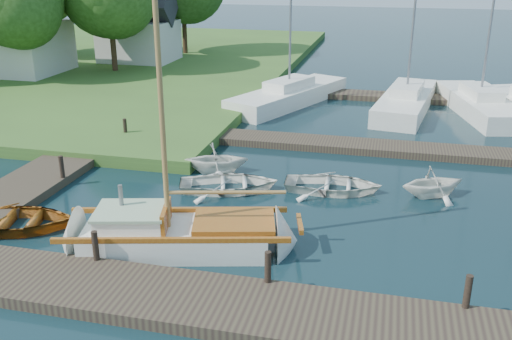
% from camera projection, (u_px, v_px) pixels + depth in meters
% --- Properties ---
extents(ground, '(160.00, 160.00, 0.00)m').
position_uv_depth(ground, '(256.00, 204.00, 18.63)').
color(ground, black).
rests_on(ground, ground).
extents(near_dock, '(18.00, 2.20, 0.30)m').
position_uv_depth(near_dock, '(195.00, 302.00, 13.11)').
color(near_dock, '#33261F').
rests_on(near_dock, ground).
extents(left_dock, '(2.20, 18.00, 0.30)m').
position_uv_depth(left_dock, '(68.00, 161.00, 22.16)').
color(left_dock, '#33261F').
rests_on(left_dock, ground).
extents(far_dock, '(14.00, 1.60, 0.30)m').
position_uv_depth(far_dock, '(338.00, 145.00, 24.05)').
color(far_dock, '#33261F').
rests_on(far_dock, ground).
extents(pontoon, '(30.00, 1.60, 0.30)m').
position_uv_depth(pontoon, '(504.00, 103.00, 30.93)').
color(pontoon, '#33261F').
rests_on(pontoon, ground).
extents(mooring_post_1, '(0.16, 0.16, 0.80)m').
position_uv_depth(mooring_post_1, '(95.00, 246.00, 14.49)').
color(mooring_post_1, black).
rests_on(mooring_post_1, near_dock).
extents(mooring_post_2, '(0.16, 0.16, 0.80)m').
position_uv_depth(mooring_post_2, '(268.00, 267.00, 13.50)').
color(mooring_post_2, black).
rests_on(mooring_post_2, near_dock).
extents(mooring_post_3, '(0.16, 0.16, 0.80)m').
position_uv_depth(mooring_post_3, '(468.00, 291.00, 12.51)').
color(mooring_post_3, black).
rests_on(mooring_post_3, near_dock).
extents(mooring_post_4, '(0.16, 0.16, 0.80)m').
position_uv_depth(mooring_post_4, '(62.00, 167.00, 19.92)').
color(mooring_post_4, black).
rests_on(mooring_post_4, left_dock).
extents(mooring_post_5, '(0.16, 0.16, 0.80)m').
position_uv_depth(mooring_post_5, '(125.00, 128.00, 24.47)').
color(mooring_post_5, black).
rests_on(mooring_post_5, left_dock).
extents(sailboat, '(7.41, 3.64, 9.83)m').
position_uv_depth(sailboat, '(182.00, 237.00, 15.70)').
color(sailboat, white).
rests_on(sailboat, ground).
extents(dinghy, '(4.27, 3.49, 0.77)m').
position_uv_depth(dinghy, '(12.00, 217.00, 16.82)').
color(dinghy, maroon).
rests_on(dinghy, ground).
extents(tender_a, '(3.93, 3.29, 0.70)m').
position_uv_depth(tender_a, '(229.00, 181.00, 19.63)').
color(tender_a, white).
rests_on(tender_a, ground).
extents(tender_b, '(2.82, 2.60, 1.24)m').
position_uv_depth(tender_b, '(216.00, 157.00, 21.19)').
color(tender_b, white).
rests_on(tender_b, ground).
extents(tender_c, '(3.44, 2.56, 0.68)m').
position_uv_depth(tender_c, '(333.00, 182.00, 19.54)').
color(tender_c, white).
rests_on(tender_c, ground).
extents(tender_d, '(2.86, 2.74, 1.17)m').
position_uv_depth(tender_d, '(433.00, 180.00, 19.07)').
color(tender_d, white).
rests_on(tender_d, ground).
extents(marina_boat_0, '(5.53, 8.91, 10.66)m').
position_uv_depth(marina_boat_0, '(289.00, 94.00, 31.05)').
color(marina_boat_0, white).
rests_on(marina_boat_0, ground).
extents(marina_boat_2, '(3.45, 8.68, 11.66)m').
position_uv_depth(marina_boat_2, '(406.00, 100.00, 29.80)').
color(marina_boat_2, white).
rests_on(marina_boat_2, ground).
extents(marina_boat_3, '(3.98, 8.35, 11.15)m').
position_uv_depth(marina_boat_3, '(480.00, 103.00, 29.20)').
color(marina_boat_3, white).
rests_on(marina_boat_3, ground).
extents(house_a, '(6.30, 5.00, 6.29)m').
position_uv_depth(house_a, '(12.00, 34.00, 36.55)').
color(house_a, beige).
rests_on(house_a, shore).
extents(house_c, '(5.25, 4.00, 5.28)m').
position_uv_depth(house_c, '(139.00, 31.00, 40.82)').
color(house_c, beige).
rests_on(house_c, shore).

